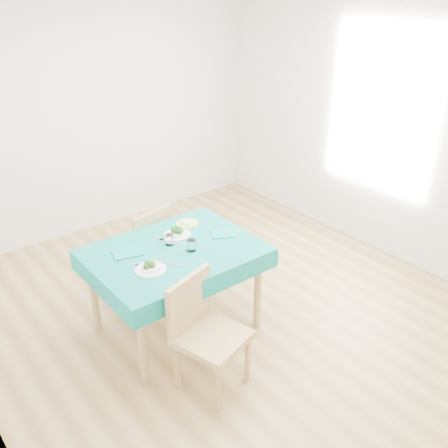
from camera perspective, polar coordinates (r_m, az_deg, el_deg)
room_shell at (r=3.90m, az=0.00°, el=6.54°), size 4.02×4.52×2.73m
table at (r=4.13m, az=-5.46°, el=-7.51°), size 1.30×0.99×0.76m
chair_near at (r=3.48m, az=-1.38°, el=-11.29°), size 0.56×0.58×1.10m
chair_far at (r=4.63m, az=-9.70°, el=-1.56°), size 0.51×0.54×1.06m
bowl_near at (r=3.67m, az=-8.41°, el=-4.78°), size 0.23×0.23×0.07m
bowl_far at (r=4.12m, az=-5.37°, el=-0.89°), size 0.22×0.22×0.07m
fork_near at (r=3.70m, az=-9.43°, el=-5.22°), size 0.06×0.19×0.00m
knife_near at (r=3.75m, az=-6.10°, el=-4.48°), size 0.11×0.21×0.00m
fork_far at (r=4.04m, az=-6.20°, el=-2.06°), size 0.09×0.20×0.00m
knife_far at (r=4.25m, az=-0.13°, el=-0.36°), size 0.04×0.20×0.00m
napkin_near at (r=3.92m, az=-11.01°, el=-3.31°), size 0.25×0.20×0.01m
napkin_far at (r=4.12m, az=-0.14°, el=-1.19°), size 0.23×0.21×0.01m
tumbler_center at (r=3.98m, az=-6.29°, el=-1.82°), size 0.07×0.07×0.09m
tumbler_side at (r=3.88m, az=-3.75°, el=-2.46°), size 0.07×0.07×0.09m
side_plate at (r=4.32m, az=-4.23°, el=0.08°), size 0.20×0.20×0.01m
bread_slice at (r=4.31m, az=-4.23°, el=0.22°), size 0.12×0.12×0.01m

